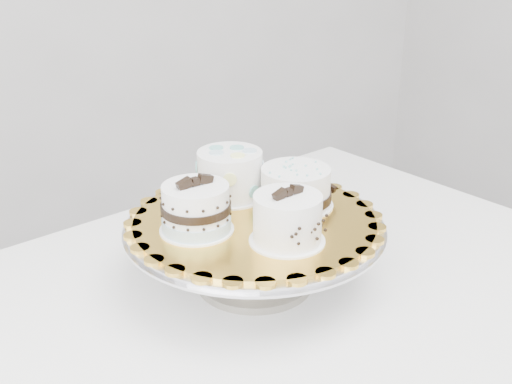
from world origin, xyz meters
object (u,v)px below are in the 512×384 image
cake_stand (255,241)px  cake_banded (196,210)px  cake_ribbon (296,188)px  cake_board (255,220)px  cake_swirl (287,220)px  cake_dots (230,174)px  table (252,338)px

cake_stand → cake_banded: size_ratio=3.67×
cake_banded → cake_ribbon: size_ratio=0.75×
cake_board → cake_swirl: 0.10m
cake_stand → cake_dots: bearing=85.2°
cake_board → cake_swirl: bearing=-88.7°
cake_board → cake_banded: size_ratio=3.38×
cake_stand → cake_ribbon: 0.11m
cake_board → cake_swirl: (0.00, -0.09, 0.04)m
cake_banded → cake_stand: bearing=-8.9°
cake_board → cake_dots: 0.10m
table → cake_dots: cake_dots is taller
table → cake_ribbon: bearing=10.3°
table → cake_swirl: (0.02, -0.06, 0.23)m
table → cake_dots: size_ratio=9.96×
cake_ribbon → cake_stand: bearing=161.8°
cake_swirl → cake_ribbon: bearing=41.2°
cake_board → table: bearing=-126.8°
cake_ribbon → cake_board: bearing=161.8°
cake_swirl → table: bearing=103.2°
table → cake_board: cake_board is taller
cake_swirl → cake_dots: 0.18m
cake_ribbon → cake_swirl: bearing=-153.5°
cake_board → cake_stand: bearing=-90.0°
cake_board → cake_ribbon: (0.08, 0.01, 0.03)m
cake_stand → cake_board: size_ratio=1.09×
cake_stand → cake_board: 0.04m
cake_swirl → cake_ribbon: cake_swirl is taller
cake_banded → cake_ribbon: 0.17m
table → cake_swirl: 0.23m
cake_stand → cake_dots: cake_dots is taller
cake_stand → cake_dots: size_ratio=3.01×
cake_stand → cake_ribbon: size_ratio=2.77×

